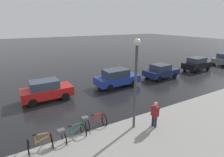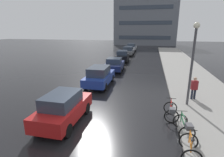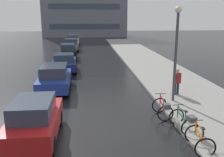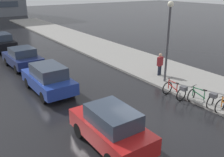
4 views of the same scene
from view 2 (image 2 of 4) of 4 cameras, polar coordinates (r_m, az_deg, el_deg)
The scene contains 14 objects.
ground_plane at distance 9.11m, azimuth -2.76°, elevation -15.21°, with size 140.00×140.00×0.00m, color black.
sidewalk_kerb at distance 18.51m, azimuth 24.46°, elevation -0.13°, with size 4.80×60.00×0.14m, color gray.
bicycle_nearest at distance 7.58m, azimuth 24.16°, elevation -20.16°, with size 0.81×1.14×0.96m.
bicycle_second at distance 8.76m, azimuth 22.65°, elevation -14.20°, with size 0.86×1.45×0.95m.
bicycle_third at distance 9.96m, azimuth 18.77°, elevation -10.04°, with size 0.78×1.38×1.00m.
car_red at distance 9.36m, azimuth -15.57°, elevation -9.19°, with size 1.73×3.78×1.64m.
car_blue at distance 14.95m, azimuth -4.16°, elevation 0.81°, with size 1.91×4.25×1.66m.
car_navy at distance 20.24m, azimuth 0.79°, elevation 4.60°, with size 2.14×4.01×1.53m.
car_black at distance 26.41m, azimuth 3.42°, elevation 7.36°, with size 1.99×4.19×1.66m.
car_grey at distance 33.04m, azimuth 5.29°, elevation 8.97°, with size 1.95×4.22×1.62m.
car_silver at distance 38.72m, azimuth 6.35°, elevation 9.99°, with size 1.86×4.16×1.73m.
pedestrian at distance 12.86m, azimuth 25.24°, elevation -2.74°, with size 0.44×0.31×1.67m.
streetlamp at distance 11.27m, azimuth 24.92°, elevation 6.68°, with size 0.35×0.35×5.07m.
building_facade_main at distance 58.00m, azimuth 10.83°, elevation 17.30°, with size 18.41×8.58×13.06m.
Camera 2 is at (2.16, -7.51, 4.68)m, focal length 28.00 mm.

